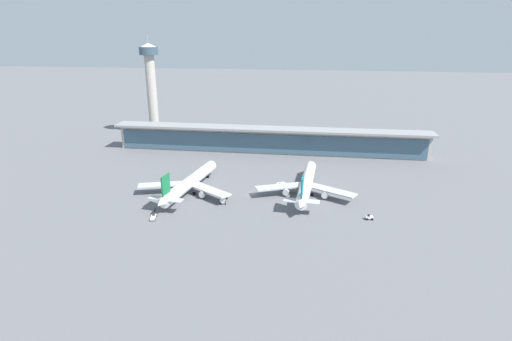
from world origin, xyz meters
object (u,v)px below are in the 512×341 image
object	(u,v)px
airliner_centre_stand	(306,184)
control_tower	(151,82)
service_truck_near_nose_white	(283,186)
service_truck_under_wing_white	(369,217)
service_truck_mid_apron_olive	(224,198)
service_truck_by_tail_white	(153,217)
airliner_left_stand	(189,183)

from	to	relation	value
airliner_centre_stand	control_tower	xyz separation A→B (m)	(-105.59, 91.81, 31.18)
service_truck_near_nose_white	service_truck_under_wing_white	bearing A→B (deg)	-37.06
service_truck_under_wing_white	service_truck_near_nose_white	bearing A→B (deg)	142.94
service_truck_under_wing_white	service_truck_mid_apron_olive	bearing A→B (deg)	171.52
service_truck_mid_apron_olive	service_truck_by_tail_white	size ratio (longest dim) A/B	1.26
airliner_left_stand	service_truck_under_wing_white	distance (m)	77.60
airliner_left_stand	airliner_centre_stand	world-z (taller)	same
service_truck_mid_apron_olive	airliner_left_stand	bearing A→B (deg)	156.35
service_truck_under_wing_white	service_truck_by_tail_white	distance (m)	82.53
airliner_left_stand	service_truck_mid_apron_olive	xyz separation A→B (m)	(17.10, -7.49, -3.08)
airliner_centre_stand	control_tower	size ratio (longest dim) A/B	0.87
airliner_centre_stand	service_truck_near_nose_white	size ratio (longest dim) A/B	8.22
service_truck_near_nose_white	service_truck_mid_apron_olive	world-z (taller)	service_truck_near_nose_white
airliner_left_stand	service_truck_mid_apron_olive	world-z (taller)	airliner_left_stand
control_tower	service_truck_under_wing_white	bearing A→B (deg)	-41.20
airliner_left_stand	service_truck_by_tail_white	xyz separation A→B (m)	(-5.98, -27.46, -3.98)
airliner_centre_stand	service_truck_near_nose_white	bearing A→B (deg)	157.68
control_tower	service_truck_by_tail_white	bearing A→B (deg)	-68.85
service_truck_by_tail_white	control_tower	bearing A→B (deg)	111.15
service_truck_near_nose_white	control_tower	size ratio (longest dim) A/B	0.11
service_truck_mid_apron_olive	airliner_centre_stand	bearing A→B (deg)	21.56
service_truck_near_nose_white	service_truck_under_wing_white	xyz separation A→B (m)	(35.09, -26.50, -0.82)
service_truck_mid_apron_olive	control_tower	size ratio (longest dim) A/B	0.13
airliner_centre_stand	service_truck_by_tail_white	world-z (taller)	airliner_centre_stand
airliner_left_stand	service_truck_under_wing_white	xyz separation A→B (m)	(75.78, -16.24, -3.92)
airliner_left_stand	service_truck_under_wing_white	world-z (taller)	airliner_left_stand
airliner_left_stand	service_truck_by_tail_white	world-z (taller)	airliner_left_stand
service_truck_near_nose_white	service_truck_by_tail_white	world-z (taller)	service_truck_near_nose_white
service_truck_by_tail_white	control_tower	size ratio (longest dim) A/B	0.11
service_truck_under_wing_white	control_tower	distance (m)	176.61
airliner_left_stand	service_truck_by_tail_white	bearing A→B (deg)	-102.28
service_truck_under_wing_white	service_truck_mid_apron_olive	world-z (taller)	service_truck_mid_apron_olive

